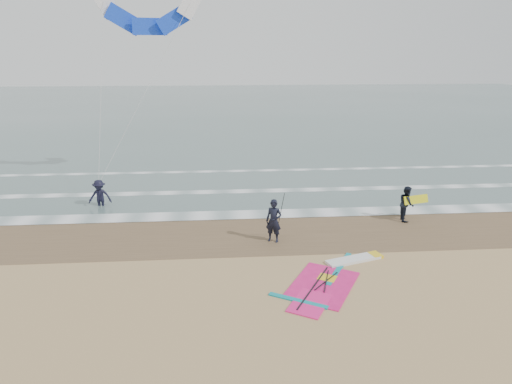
{
  "coord_description": "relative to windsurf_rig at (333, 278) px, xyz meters",
  "views": [
    {
      "loc": [
        -3.13,
        -12.76,
        7.87
      ],
      "look_at": [
        -1.77,
        5.0,
        2.2
      ],
      "focal_mm": 32.0,
      "sensor_mm": 36.0,
      "label": 1
    }
  ],
  "objects": [
    {
      "name": "ground",
      "position": [
        -0.7,
        -1.54,
        -0.03
      ],
      "size": [
        120.0,
        120.0,
        0.0
      ],
      "primitive_type": "plane",
      "color": "tan",
      "rests_on": "ground"
    },
    {
      "name": "sea_water",
      "position": [
        -0.7,
        46.46,
        -0.02
      ],
      "size": [
        120.0,
        80.0,
        0.02
      ],
      "primitive_type": "cube",
      "color": "#47605E",
      "rests_on": "ground"
    },
    {
      "name": "wet_sand_band",
      "position": [
        -0.7,
        4.46,
        -0.03
      ],
      "size": [
        120.0,
        5.0,
        0.01
      ],
      "primitive_type": "cube",
      "color": "brown",
      "rests_on": "ground"
    },
    {
      "name": "foam_waterline",
      "position": [
        -0.7,
        8.9,
        -0.0
      ],
      "size": [
        120.0,
        9.15,
        0.02
      ],
      "color": "white",
      "rests_on": "ground"
    },
    {
      "name": "windsurf_rig",
      "position": [
        0.0,
        0.0,
        0.0
      ],
      "size": [
        4.78,
        4.52,
        0.11
      ],
      "color": "white",
      "rests_on": "ground"
    },
    {
      "name": "person_standing",
      "position": [
        -1.74,
        3.41,
        0.9
      ],
      "size": [
        0.8,
        0.68,
        1.86
      ],
      "primitive_type": "imported",
      "rotation": [
        0.0,
        0.0,
        -0.43
      ],
      "color": "black",
      "rests_on": "ground"
    },
    {
      "name": "person_walking",
      "position": [
        4.79,
        5.4,
        0.81
      ],
      "size": [
        0.76,
        0.91,
        1.68
      ],
      "primitive_type": "imported",
      "rotation": [
        0.0,
        0.0,
        1.4
      ],
      "color": "black",
      "rests_on": "ground"
    },
    {
      "name": "person_wading",
      "position": [
        -10.15,
        8.49,
        0.86
      ],
      "size": [
        1.16,
        0.68,
        1.78
      ],
      "primitive_type": "imported",
      "rotation": [
        0.0,
        0.0,
        0.02
      ],
      "color": "black",
      "rests_on": "ground"
    },
    {
      "name": "held_pole",
      "position": [
        -1.44,
        3.41,
        1.33
      ],
      "size": [
        0.17,
        0.86,
        1.82
      ],
      "color": "black",
      "rests_on": "ground"
    },
    {
      "name": "carried_kiteboard",
      "position": [
        5.19,
        5.3,
        1.03
      ],
      "size": [
        1.3,
        0.51,
        0.39
      ],
      "color": "yellow",
      "rests_on": "ground"
    },
    {
      "name": "surf_kite",
      "position": [
        -7.68,
        12.86,
        9.6
      ],
      "size": [
        6.45,
        4.74,
        10.2
      ],
      "color": "white",
      "rests_on": "ground"
    }
  ]
}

